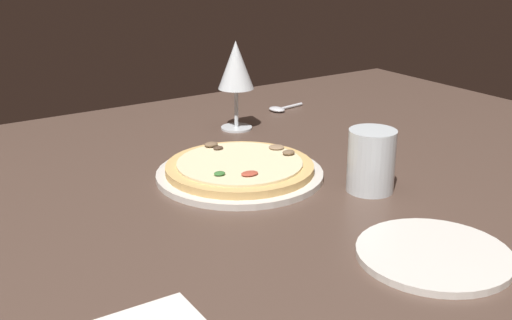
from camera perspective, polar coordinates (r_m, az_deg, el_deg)
The scene contains 6 objects.
dining_table at distance 100.58cm, azimuth 1.47°, elevation -2.74°, with size 150.00×110.00×4.00cm, color brown.
pizza_main at distance 100.03cm, azimuth -1.47°, elevation -0.91°, with size 26.47×26.47×3.38cm.
wine_glass_near at distance 122.60cm, azimuth -1.83°, elevation 8.31°, with size 6.99×6.99×17.39cm.
water_glass at distance 95.38cm, azimuth 10.33°, elevation -0.37°, with size 7.12×7.12×9.46cm.
side_plate at distance 78.90cm, azimuth 15.74°, elevation -8.20°, with size 18.49×18.49×0.90cm, color silver.
spoon at distance 138.55cm, azimuth 2.18°, elevation 4.65°, with size 9.29×4.37×1.00cm.
Camera 1 is at (-53.33, -76.16, 40.35)cm, focal length 44.36 mm.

